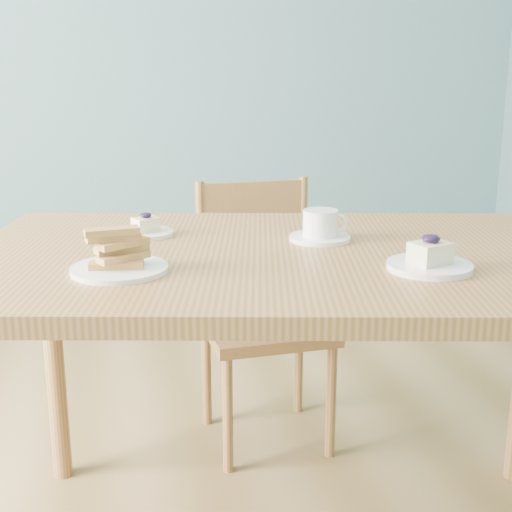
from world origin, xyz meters
TOP-DOWN VIEW (x-y plane):
  - room at (0.00, 0.00)m, footprint 5.01×5.01m
  - dining_table at (0.35, -0.14)m, footprint 1.67×1.19m
  - dining_chair at (0.42, 0.49)m, footprint 0.41×0.39m
  - cheesecake_plate_near at (0.58, -0.34)m, footprint 0.18×0.18m
  - cheesecake_plate_far at (0.03, 0.10)m, footprint 0.14×0.14m
  - coffee_cup at (0.44, -0.05)m, footprint 0.15×0.15m
  - biscotti_plate at (-0.05, -0.21)m, footprint 0.20×0.20m

SIDE VIEW (x-z plane):
  - dining_chair at x=0.42m, z-range 0.01..0.87m
  - dining_table at x=0.35m, z-range 0.32..1.13m
  - cheesecake_plate_far at x=0.03m, z-range 0.80..0.85m
  - cheesecake_plate_near at x=0.58m, z-range 0.79..0.87m
  - biscotti_plate at x=-0.05m, z-range 0.79..0.89m
  - coffee_cup at x=0.44m, z-range 0.80..0.88m
  - room at x=0.00m, z-range -0.01..2.71m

